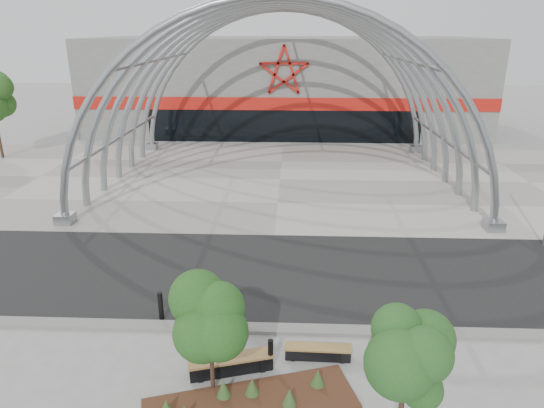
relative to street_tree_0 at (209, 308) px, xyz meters
name	(u,v)px	position (x,y,z in m)	size (l,w,h in m)	color
ground	(267,326)	(1.23, 2.90, -2.41)	(140.00, 140.00, 0.00)	gray
road	(271,272)	(1.23, 6.40, -2.40)	(140.00, 7.00, 0.02)	black
forecourt	(280,180)	(1.23, 18.40, -2.39)	(60.00, 17.00, 0.04)	gray
kerb	(266,329)	(1.23, 2.65, -2.35)	(60.00, 0.50, 0.12)	slate
arena_building	(285,83)	(1.23, 36.35, 1.58)	(34.00, 15.24, 8.00)	slate
vault_canopy	(280,180)	(1.23, 18.40, -2.39)	(20.80, 15.80, 20.36)	gray
planting_bed	(248,401)	(0.94, -0.53, -2.28)	(5.46, 3.04, 0.55)	#3C1E17
street_tree_0	(209,308)	(0.00, 0.00, 0.00)	(1.47, 1.47, 3.35)	black
street_tree_1	(407,357)	(4.34, -1.71, 0.04)	(1.44, 1.44, 3.41)	black
bench_0	(231,365)	(0.38, 0.70, -2.18)	(2.33, 1.11, 0.48)	black
bench_1	(318,352)	(2.75, 1.38, -2.22)	(1.88, 0.46, 0.39)	black
bollard_0	(161,306)	(-2.14, 3.11, -1.92)	(0.16, 0.16, 0.98)	black
bollard_1	(204,309)	(-0.73, 2.96, -1.91)	(0.16, 0.16, 1.00)	black
bollard_2	(271,355)	(1.44, 0.87, -1.95)	(0.15, 0.15, 0.92)	black
bollard_3	(382,336)	(4.58, 1.76, -1.89)	(0.17, 0.17, 1.04)	black
bollard_4	(396,342)	(4.93, 1.57, -1.95)	(0.15, 0.15, 0.92)	black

